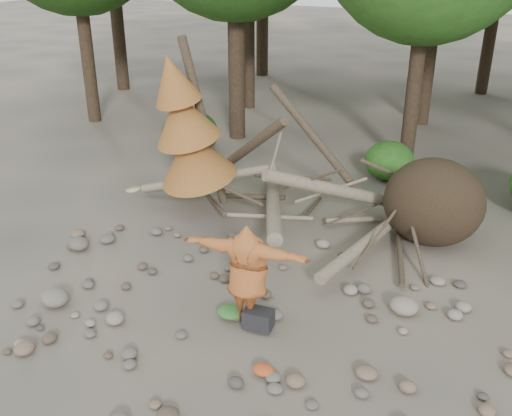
% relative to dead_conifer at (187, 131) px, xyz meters
% --- Properties ---
extents(ground, '(120.00, 120.00, 0.00)m').
position_rel_dead_conifer_xyz_m(ground, '(3.12, -3.37, -2.11)').
color(ground, '#514C44').
rests_on(ground, ground).
extents(deadfall_pile, '(8.55, 5.24, 3.30)m').
position_rel_dead_conifer_xyz_m(deadfall_pile, '(5.13, 0.87, -1.16)').
color(deadfall_pile, '#332619').
rests_on(deadfall_pile, ground).
extents(dead_conifer, '(2.06, 2.16, 4.35)m').
position_rel_dead_conifer_xyz_m(dead_conifer, '(0.00, 0.00, 0.00)').
color(dead_conifer, '#4C3F30').
rests_on(dead_conifer, ground).
extents(bush_left, '(1.80, 1.80, 1.44)m').
position_rel_dead_conifer_xyz_m(bush_left, '(-2.38, 3.83, -1.39)').
color(bush_left, '#204E14').
rests_on(bush_left, ground).
extents(bush_mid, '(1.40, 1.40, 1.12)m').
position_rel_dead_conifer_xyz_m(bush_mid, '(3.92, 4.43, -1.55)').
color(bush_mid, '#2B631C').
rests_on(bush_mid, ground).
extents(frisbee_thrower, '(3.21, 1.00, 2.34)m').
position_rel_dead_conifer_xyz_m(frisbee_thrower, '(3.39, -3.58, -1.11)').
color(frisbee_thrower, '#A75525').
rests_on(frisbee_thrower, ground).
extents(backpack, '(0.53, 0.38, 0.34)m').
position_rel_dead_conifer_xyz_m(backpack, '(3.66, -3.71, -1.94)').
color(backpack, black).
rests_on(backpack, ground).
extents(cloth_green, '(0.49, 0.41, 0.18)m').
position_rel_dead_conifer_xyz_m(cloth_green, '(3.07, -3.64, -2.02)').
color(cloth_green, '#326A2A').
rests_on(cloth_green, ground).
extents(cloth_orange, '(0.35, 0.28, 0.13)m').
position_rel_dead_conifer_xyz_m(cloth_orange, '(4.25, -4.74, -2.05)').
color(cloth_orange, '#B8471F').
rests_on(cloth_orange, ground).
extents(boulder_front_left, '(0.54, 0.49, 0.32)m').
position_rel_dead_conifer_xyz_m(boulder_front_left, '(-0.07, -4.68, -1.95)').
color(boulder_front_left, slate).
rests_on(boulder_front_left, ground).
extents(boulder_mid_right, '(0.53, 0.48, 0.32)m').
position_rel_dead_conifer_xyz_m(boulder_mid_right, '(5.83, -2.10, -1.95)').
color(boulder_mid_right, gray).
rests_on(boulder_mid_right, ground).
extents(boulder_mid_left, '(0.47, 0.42, 0.28)m').
position_rel_dead_conifer_xyz_m(boulder_mid_left, '(-1.17, -2.80, -1.97)').
color(boulder_mid_left, '#625A52').
rests_on(boulder_mid_left, ground).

